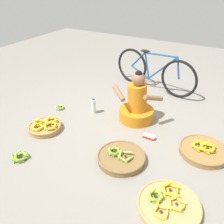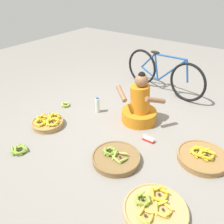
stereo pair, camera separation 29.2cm
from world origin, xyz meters
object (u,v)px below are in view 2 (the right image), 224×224
object	(u,v)px
banana_basket_mid_right	(203,157)
loose_bananas_back_center	(19,150)
loose_bananas_back_right	(66,105)
packet_carton_stack	(148,139)
banana_basket_front_center	(155,210)
water_bottle	(97,105)
banana_basket_near_bicycle	(116,158)
vendor_woman_front	(140,106)
bicycle_leaning	(163,73)
banana_basket_mid_left	(48,123)

from	to	relation	value
banana_basket_mid_right	loose_bananas_back_center	world-z (taller)	banana_basket_mid_right
loose_bananas_back_right	packet_carton_stack	xyz separation A→B (m)	(1.59, -0.03, 0.00)
banana_basket_front_center	water_bottle	distance (m)	1.95
banana_basket_near_bicycle	banana_basket_mid_right	bearing A→B (deg)	36.23
banana_basket_near_bicycle	water_bottle	distance (m)	1.18
water_bottle	packet_carton_stack	xyz separation A→B (m)	(1.03, -0.19, -0.09)
vendor_woman_front	bicycle_leaning	distance (m)	1.16
vendor_woman_front	banana_basket_near_bicycle	world-z (taller)	vendor_woman_front
loose_bananas_back_center	water_bottle	size ratio (longest dim) A/B	0.91
vendor_woman_front	banana_basket_mid_left	world-z (taller)	vendor_woman_front
banana_basket_near_bicycle	banana_basket_front_center	bearing A→B (deg)	-27.28
packet_carton_stack	banana_basket_front_center	bearing A→B (deg)	-58.54
banana_basket_near_bicycle	packet_carton_stack	bearing A→B (deg)	76.82
packet_carton_stack	banana_basket_near_bicycle	bearing A→B (deg)	-103.18
banana_basket_front_center	banana_basket_mid_right	bearing A→B (deg)	81.98
banana_basket_mid_right	packet_carton_stack	bearing A→B (deg)	-176.19
vendor_woman_front	bicycle_leaning	size ratio (longest dim) A/B	0.47
vendor_woman_front	loose_bananas_back_center	size ratio (longest dim) A/B	3.36
banana_basket_mid_left	loose_bananas_back_center	bearing A→B (deg)	-75.71
vendor_woman_front	loose_bananas_back_right	distance (m)	1.30
vendor_woman_front	packet_carton_stack	bearing A→B (deg)	-45.03
banana_basket_near_bicycle	loose_bananas_back_right	size ratio (longest dim) A/B	3.32
banana_basket_near_bicycle	vendor_woman_front	bearing A→B (deg)	103.52
banana_basket_near_bicycle	loose_bananas_back_right	distance (m)	1.57
vendor_woman_front	banana_basket_front_center	bearing A→B (deg)	-54.29
banana_basket_mid_left	loose_bananas_back_right	world-z (taller)	banana_basket_mid_left
loose_bananas_back_right	water_bottle	distance (m)	0.59
loose_bananas_back_right	packet_carton_stack	bearing A→B (deg)	-0.96
banana_basket_front_center	water_bottle	xyz separation A→B (m)	(-1.59, 1.12, 0.08)
banana_basket_mid_right	packet_carton_stack	xyz separation A→B (m)	(-0.71, -0.05, -0.02)
banana_basket_mid_right	water_bottle	size ratio (longest dim) A/B	2.31
banana_basket_front_center	loose_bananas_back_right	size ratio (longest dim) A/B	3.50
bicycle_leaning	banana_basket_mid_left	distance (m)	2.23
water_bottle	packet_carton_stack	size ratio (longest dim) A/B	1.58
bicycle_leaning	loose_bananas_back_center	world-z (taller)	bicycle_leaning
banana_basket_mid_left	packet_carton_stack	world-z (taller)	banana_basket_mid_left
banana_basket_mid_left	packet_carton_stack	distance (m)	1.48
vendor_woman_front	banana_basket_mid_left	xyz separation A→B (m)	(-1.02, -0.90, -0.20)
water_bottle	banana_basket_near_bicycle	bearing A→B (deg)	-40.51
vendor_woman_front	banana_basket_mid_right	distance (m)	1.12
banana_basket_mid_left	loose_bananas_back_right	size ratio (longest dim) A/B	2.63
banana_basket_mid_left	packet_carton_stack	xyz separation A→B (m)	(1.38, 0.54, -0.02)
packet_carton_stack	loose_bananas_back_right	bearing A→B (deg)	179.04
banana_basket_mid_left	loose_bananas_back_right	bearing A→B (deg)	110.43
banana_basket_mid_left	banana_basket_near_bicycle	bearing A→B (deg)	-1.32
vendor_woman_front	loose_bananas_back_center	xyz separation A→B (m)	(-0.87, -1.50, -0.22)
vendor_woman_front	loose_bananas_back_right	size ratio (longest dim) A/B	4.51
bicycle_leaning	banana_basket_front_center	distance (m)	2.69
bicycle_leaning	packet_carton_stack	world-z (taller)	bicycle_leaning
banana_basket_near_bicycle	banana_basket_mid_right	world-z (taller)	banana_basket_mid_right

